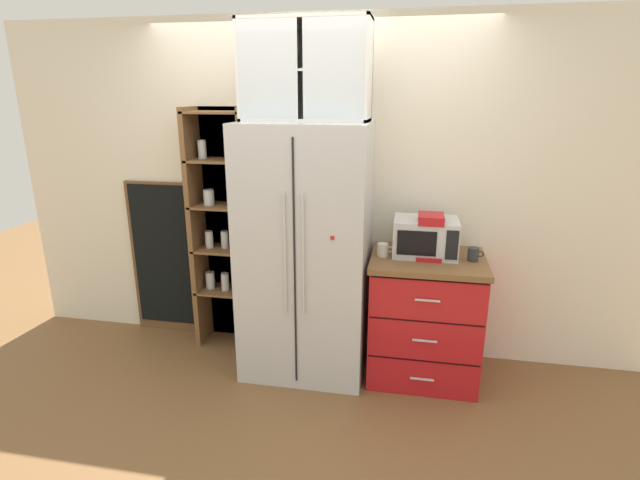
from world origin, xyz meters
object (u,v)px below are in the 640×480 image
(refrigerator, at_px, (306,251))
(chalkboard_menu, at_px, (165,258))
(bottle_green, at_px, (430,240))
(coffee_maker, at_px, (430,235))
(mug_cream, at_px, (383,250))
(bottle_amber, at_px, (429,240))
(mug_charcoal, at_px, (473,254))
(microwave, at_px, (425,237))

(refrigerator, distance_m, chalkboard_menu, 1.36)
(refrigerator, xyz_separation_m, chalkboard_menu, (-1.30, 0.33, -0.25))
(bottle_green, bearing_deg, chalkboard_menu, 171.66)
(coffee_maker, xyz_separation_m, mug_cream, (-0.31, -0.05, -0.11))
(bottle_green, bearing_deg, mug_cream, -177.25)
(bottle_green, xyz_separation_m, bottle_amber, (0.00, 0.07, -0.02))
(refrigerator, xyz_separation_m, mug_charcoal, (1.16, 0.02, 0.05))
(refrigerator, relative_size, microwave, 4.15)
(microwave, height_order, mug_cream, microwave)
(coffee_maker, distance_m, mug_charcoal, 0.32)
(bottle_amber, bearing_deg, refrigerator, -174.78)
(refrigerator, xyz_separation_m, microwave, (0.83, 0.09, 0.13))
(refrigerator, xyz_separation_m, bottle_green, (0.86, 0.01, 0.13))
(microwave, distance_m, mug_cream, 0.31)
(refrigerator, bearing_deg, coffee_maker, 2.90)
(chalkboard_menu, bearing_deg, coffee_maker, -7.49)
(microwave, bearing_deg, coffee_maker, -57.24)
(mug_cream, height_order, mug_charcoal, mug_charcoal)
(refrigerator, height_order, mug_charcoal, refrigerator)
(mug_cream, relative_size, mug_charcoal, 1.03)
(microwave, xyz_separation_m, mug_charcoal, (0.32, -0.07, -0.08))
(microwave, relative_size, bottle_green, 1.50)
(mug_charcoal, bearing_deg, coffee_maker, 174.65)
(coffee_maker, height_order, chalkboard_menu, chalkboard_menu)
(bottle_amber, bearing_deg, mug_cream, -165.22)
(microwave, distance_m, coffee_maker, 0.06)
(mug_charcoal, bearing_deg, bottle_green, -179.03)
(mug_cream, xyz_separation_m, chalkboard_menu, (-1.85, 0.33, -0.29))
(bottle_amber, xyz_separation_m, chalkboard_menu, (-2.16, 0.25, -0.36))
(coffee_maker, relative_size, mug_charcoal, 2.83)
(coffee_maker, relative_size, chalkboard_menu, 0.24)
(bottle_amber, height_order, chalkboard_menu, chalkboard_menu)
(refrigerator, distance_m, coffee_maker, 0.88)
(coffee_maker, distance_m, mug_cream, 0.34)
(refrigerator, relative_size, chalkboard_menu, 1.39)
(bottle_green, relative_size, chalkboard_menu, 0.22)
(bottle_amber, relative_size, chalkboard_menu, 0.19)
(bottle_amber, bearing_deg, chalkboard_menu, 173.42)
(coffee_maker, xyz_separation_m, mug_charcoal, (0.30, -0.03, -0.11))
(coffee_maker, bearing_deg, bottle_amber, 90.00)
(refrigerator, distance_m, bottle_green, 0.87)
(mug_cream, bearing_deg, bottle_green, 2.75)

